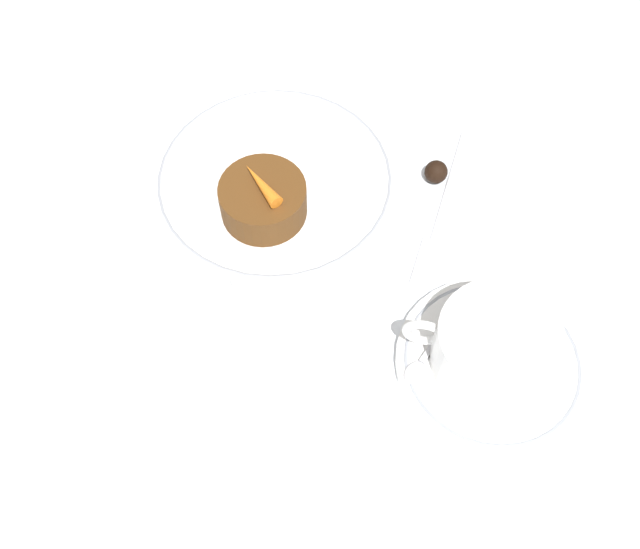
{
  "coord_description": "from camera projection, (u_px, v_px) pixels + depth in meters",
  "views": [
    {
      "loc": [
        -0.13,
        0.4,
        0.59
      ],
      "look_at": [
        -0.07,
        0.09,
        0.04
      ],
      "focal_mm": 42.0,
      "sensor_mm": 36.0,
      "label": 1
    }
  ],
  "objects": [
    {
      "name": "ground_plane",
      "position": [
        270.0,
        205.0,
        0.72
      ],
      "size": [
        3.0,
        3.0,
        0.0
      ],
      "primitive_type": "plane",
      "color": "white"
    },
    {
      "name": "dinner_plate",
      "position": [
        272.0,
        180.0,
        0.72
      ],
      "size": [
        0.24,
        0.24,
        0.01
      ],
      "color": "white",
      "rests_on": "ground_plane"
    },
    {
      "name": "saucer",
      "position": [
        491.0,
        363.0,
        0.63
      ],
      "size": [
        0.16,
        0.16,
        0.01
      ],
      "color": "white",
      "rests_on": "ground_plane"
    },
    {
      "name": "coffee_cup",
      "position": [
        494.0,
        347.0,
        0.6
      ],
      "size": [
        0.13,
        0.1,
        0.05
      ],
      "color": "white",
      "rests_on": "saucer"
    },
    {
      "name": "spoon",
      "position": [
        434.0,
        343.0,
        0.63
      ],
      "size": [
        0.05,
        0.11,
        0.0
      ],
      "color": "silver",
      "rests_on": "saucer"
    },
    {
      "name": "wine_glass",
      "position": [
        194.0,
        322.0,
        0.58
      ],
      "size": [
        0.07,
        0.07,
        0.1
      ],
      "color": "silver",
      "rests_on": "ground_plane"
    },
    {
      "name": "fork",
      "position": [
        440.0,
        222.0,
        0.7
      ],
      "size": [
        0.04,
        0.19,
        0.01
      ],
      "color": "silver",
      "rests_on": "ground_plane"
    },
    {
      "name": "dessert_cake",
      "position": [
        264.0,
        200.0,
        0.68
      ],
      "size": [
        0.08,
        0.08,
        0.04
      ],
      "color": "#563314",
      "rests_on": "dinner_plate"
    },
    {
      "name": "carrot_garnish",
      "position": [
        262.0,
        184.0,
        0.66
      ],
      "size": [
        0.05,
        0.04,
        0.01
      ],
      "color": "orange",
      "rests_on": "dessert_cake"
    },
    {
      "name": "chocolate_truffle",
      "position": [
        436.0,
        172.0,
        0.72
      ],
      "size": [
        0.02,
        0.02,
        0.02
      ],
      "color": "black",
      "rests_on": "ground_plane"
    }
  ]
}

